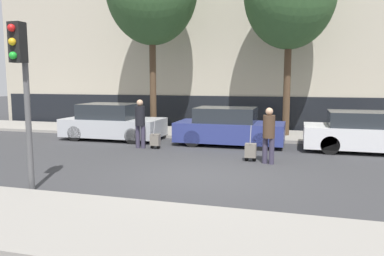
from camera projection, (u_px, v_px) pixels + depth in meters
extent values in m
plane|color=#38383A|center=(201.00, 175.00, 9.35)|extent=(80.00, 80.00, 0.00)
cube|color=gray|center=(141.00, 231.00, 5.76)|extent=(28.00, 2.50, 0.12)
cube|color=gray|center=(242.00, 134.00, 16.02)|extent=(28.00, 3.00, 0.12)
cube|color=#B7AD99|center=(255.00, 14.00, 18.97)|extent=(28.00, 3.28, 11.44)
cube|color=black|center=(249.00, 113.00, 18.01)|extent=(27.44, 0.06, 1.60)
cube|color=#B7BABF|center=(114.00, 127.00, 15.08)|extent=(3.94, 1.91, 0.70)
cube|color=#23282D|center=(110.00, 111.00, 15.04)|extent=(2.17, 1.68, 0.59)
cylinder|color=black|center=(133.00, 136.00, 13.95)|extent=(0.60, 0.18, 0.60)
cylinder|color=black|center=(150.00, 130.00, 15.60)|extent=(0.60, 0.18, 0.60)
cylinder|color=black|center=(75.00, 133.00, 14.61)|extent=(0.60, 0.18, 0.60)
cylinder|color=black|center=(98.00, 128.00, 16.26)|extent=(0.60, 0.18, 0.60)
cube|color=navy|center=(230.00, 132.00, 13.73)|extent=(3.90, 1.76, 0.70)
cube|color=#23282D|center=(226.00, 115.00, 13.69)|extent=(2.15, 1.55, 0.53)
cylinder|color=black|center=(261.00, 142.00, 12.67)|extent=(0.60, 0.18, 0.60)
cylinder|color=black|center=(265.00, 135.00, 14.18)|extent=(0.60, 0.18, 0.60)
cylinder|color=black|center=(192.00, 139.00, 13.32)|extent=(0.60, 0.18, 0.60)
cylinder|color=black|center=(203.00, 133.00, 14.83)|extent=(0.60, 0.18, 0.60)
cube|color=silver|center=(370.00, 137.00, 12.39)|extent=(4.24, 1.84, 0.70)
cube|color=#23282D|center=(366.00, 119.00, 12.36)|extent=(2.33, 1.62, 0.50)
cylinder|color=black|center=(330.00, 145.00, 11.97)|extent=(0.60, 0.18, 0.60)
cylinder|color=black|center=(326.00, 138.00, 13.56)|extent=(0.60, 0.18, 0.60)
cylinder|color=#383347|center=(143.00, 137.00, 13.06)|extent=(0.15, 0.15, 0.79)
cylinder|color=#383347|center=(138.00, 137.00, 13.11)|extent=(0.15, 0.15, 0.79)
cylinder|color=black|center=(140.00, 116.00, 12.99)|extent=(0.34, 0.34, 0.69)
sphere|color=tan|center=(140.00, 103.00, 12.93)|extent=(0.22, 0.22, 0.22)
cube|color=slate|center=(155.00, 140.00, 12.96)|extent=(0.32, 0.24, 0.40)
cylinder|color=black|center=(152.00, 147.00, 13.02)|extent=(0.12, 0.03, 0.12)
cylinder|color=black|center=(158.00, 147.00, 12.96)|extent=(0.12, 0.03, 0.12)
cylinder|color=gray|center=(154.00, 126.00, 12.83)|extent=(0.02, 0.19, 0.53)
cylinder|color=#383347|center=(265.00, 150.00, 10.68)|extent=(0.15, 0.15, 0.74)
cylinder|color=#383347|center=(272.00, 151.00, 10.57)|extent=(0.15, 0.15, 0.74)
cylinder|color=#473323|center=(269.00, 127.00, 10.54)|extent=(0.34, 0.34, 0.65)
sphere|color=tan|center=(269.00, 111.00, 10.48)|extent=(0.21, 0.21, 0.21)
cube|color=slate|center=(251.00, 150.00, 10.94)|extent=(0.32, 0.24, 0.41)
cylinder|color=black|center=(247.00, 159.00, 11.00)|extent=(0.12, 0.03, 0.12)
cylinder|color=black|center=(254.00, 159.00, 10.94)|extent=(0.12, 0.03, 0.12)
cylinder|color=gray|center=(251.00, 135.00, 10.81)|extent=(0.02, 0.19, 0.53)
cylinder|color=#515154|center=(28.00, 109.00, 7.84)|extent=(0.12, 0.12, 3.52)
cube|color=black|center=(18.00, 42.00, 7.49)|extent=(0.28, 0.24, 0.80)
sphere|color=red|center=(11.00, 28.00, 7.32)|extent=(0.15, 0.15, 0.15)
sphere|color=gold|center=(12.00, 42.00, 7.35)|extent=(0.15, 0.15, 0.15)
sphere|color=green|center=(13.00, 55.00, 7.38)|extent=(0.15, 0.15, 0.15)
torus|color=black|center=(371.00, 128.00, 14.96)|extent=(0.72, 0.06, 0.72)
cylinder|color=maroon|center=(381.00, 118.00, 14.81)|extent=(0.04, 0.04, 0.40)
cylinder|color=#4C3826|center=(153.00, 82.00, 16.26)|extent=(0.28, 0.28, 4.34)
cylinder|color=#4C3826|center=(287.00, 86.00, 15.19)|extent=(0.28, 0.28, 4.02)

